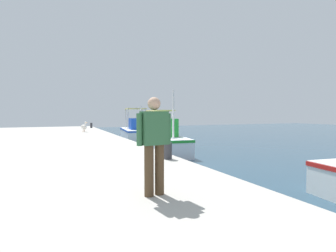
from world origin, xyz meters
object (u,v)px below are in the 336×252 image
at_px(fishing_boat_second, 162,140).
at_px(fishing_boat_nearest, 137,132).
at_px(mooring_bollard_nearest, 91,125).
at_px(fisherman_standing, 154,141).
at_px(pelican, 84,127).
at_px(mooring_bollard_second, 168,151).

bearing_deg(fishing_boat_second, fishing_boat_nearest, 174.84).
height_order(fishing_boat_second, mooring_bollard_nearest, fishing_boat_second).
bearing_deg(mooring_bollard_nearest, fisherman_standing, -4.23).
distance_m(fisherman_standing, mooring_bollard_nearest, 21.79).
height_order(fishing_boat_nearest, pelican, fishing_boat_nearest).
relative_size(fishing_boat_second, pelican, 6.51).
xyz_separation_m(fisherman_standing, mooring_bollard_nearest, (-21.72, 1.61, -0.68)).
relative_size(fishing_boat_nearest, fishing_boat_second, 0.90).
bearing_deg(pelican, mooring_bollard_second, 5.11).
distance_m(fishing_boat_second, pelican, 7.98).
bearing_deg(fishing_boat_second, mooring_bollard_second, -21.29).
distance_m(fishing_boat_nearest, fisherman_standing, 17.18).
height_order(fisherman_standing, mooring_bollard_nearest, fisherman_standing).
xyz_separation_m(fishing_boat_second, mooring_bollard_second, (6.26, -2.44, 0.37)).
distance_m(fishing_boat_second, mooring_bollard_nearest, 12.66).
xyz_separation_m(fishing_boat_nearest, pelican, (0.11, -4.28, 0.54)).
bearing_deg(fishing_boat_nearest, fishing_boat_second, -5.16).
distance_m(fishing_boat_second, fisherman_standing, 10.19).
distance_m(fishing_boat_nearest, mooring_bollard_second, 13.82).
bearing_deg(fishing_boat_second, fisherman_standing, -23.53).
xyz_separation_m(fishing_boat_second, pelican, (-7.09, -3.63, 0.51)).
relative_size(fishing_boat_nearest, fisherman_standing, 3.36).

